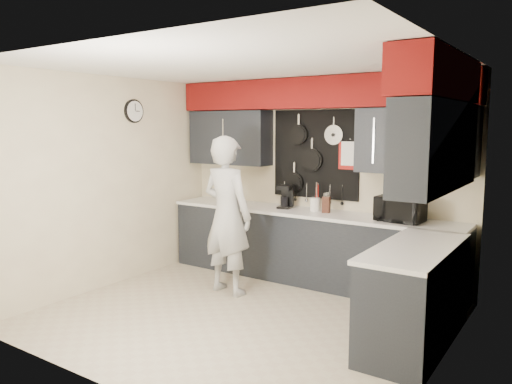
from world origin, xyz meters
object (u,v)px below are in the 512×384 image
Objects in this scene: knife_block at (326,205)px; microwave at (400,209)px; utensil_crock at (315,204)px; coffee_maker at (286,196)px; person at (227,215)px.

microwave is at bearing -16.20° from knife_block.
coffee_maker reaches higher than utensil_crock.
knife_block is at bearing -126.42° from person.
utensil_crock is at bearing -8.69° from coffee_maker.
coffee_maker reaches higher than knife_block.
knife_block is 0.11× the size of person.
microwave is 1.99m from person.
person is at bearing -114.50° from coffee_maker.
person reaches higher than utensil_crock.
coffee_maker is (-0.42, -0.01, 0.07)m from utensil_crock.
microwave is 1.69× the size of coffee_maker.
coffee_maker is (-1.54, 0.08, 0.02)m from microwave.
coffee_maker is at bearing -98.46° from person.
person is at bearing -149.52° from microwave.
coffee_maker is 1.00m from person.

